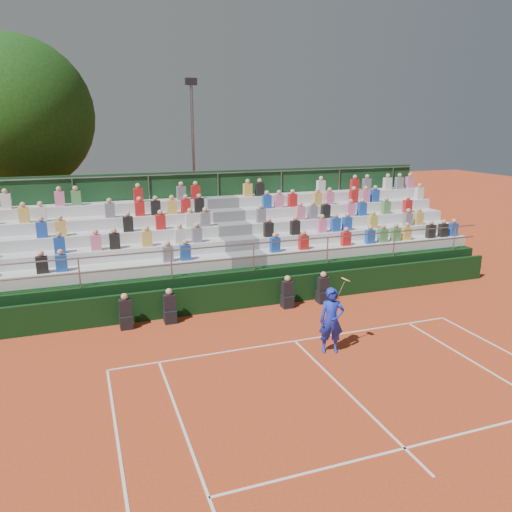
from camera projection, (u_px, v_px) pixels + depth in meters
name	position (u px, v px, depth m)	size (l,w,h in m)	color
ground	(295.00, 341.00, 15.14)	(90.00, 90.00, 0.00)	#C74721
courtside_wall	(259.00, 293.00, 17.92)	(20.00, 0.15, 1.00)	black
line_officials	(231.00, 301.00, 17.13)	(7.46, 0.40, 1.19)	black
grandstand	(233.00, 255.00, 20.72)	(20.00, 5.20, 4.40)	black
tennis_player	(332.00, 320.00, 14.21)	(0.94, 0.66, 2.22)	#1A2DC7
tree_east	(15.00, 115.00, 22.86)	(7.07, 7.07, 10.30)	#3A2315
floodlight_mast	(193.00, 150.00, 26.51)	(0.60, 0.25, 8.65)	gray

